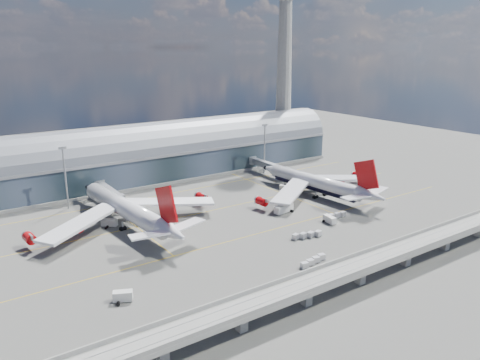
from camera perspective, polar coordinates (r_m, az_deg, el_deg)
ground at (r=174.70m, az=0.79°, el=-5.36°), size 500.00×500.00×0.00m
taxi_lines at (r=192.07m, az=-3.01°, el=-3.38°), size 200.00×80.12×0.01m
terminal at (r=236.76m, az=-10.13°, el=2.95°), size 200.00×30.00×28.00m
control_tower at (r=280.74m, az=5.42°, el=13.43°), size 19.00×19.00×103.00m
guideway at (r=135.14m, az=14.55°, el=-10.08°), size 220.00×8.50×7.20m
floodlight_mast_left at (r=199.41m, az=-20.52°, el=0.43°), size 3.00×0.70×25.70m
floodlight_mast_right at (r=241.93m, az=3.01°, el=4.01°), size 3.00×0.70×25.70m
airliner_left at (r=174.68m, az=-13.48°, el=-3.54°), size 71.35×75.00×22.84m
airliner_right at (r=208.34m, az=9.36°, el=-0.40°), size 65.84×68.83×21.82m
jet_bridge_left at (r=204.10m, az=-15.77°, el=-1.28°), size 4.40×28.00×7.25m
jet_bridge_right at (r=240.15m, az=3.31°, el=1.85°), size 4.40×32.00×7.25m
service_truck_1 at (r=127.77m, az=-14.10°, el=-13.59°), size 5.45×4.14×2.87m
service_truck_2 at (r=186.29m, az=5.36°, el=-3.50°), size 9.40×4.18×3.29m
service_truck_3 at (r=178.15m, az=10.85°, el=-4.75°), size 2.90×5.90×2.74m
service_truck_4 at (r=214.65m, az=5.45°, el=-0.99°), size 3.55×4.80×2.53m
service_truck_5 at (r=178.23m, az=-15.64°, el=-5.05°), size 5.82×5.34×2.77m
cargo_train_0 at (r=145.25m, az=8.90°, el=-9.74°), size 10.95×3.57×1.80m
cargo_train_1 at (r=163.51m, az=8.16°, el=-6.69°), size 11.46×4.59×1.90m
cargo_train_2 at (r=184.22m, az=11.75°, el=-4.24°), size 8.47×2.55×1.87m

